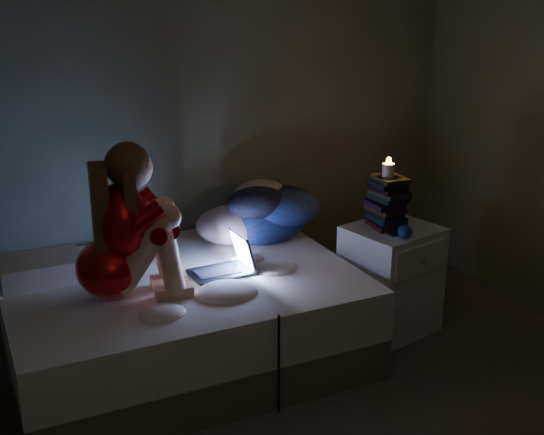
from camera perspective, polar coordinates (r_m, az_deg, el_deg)
wall_back at (r=4.45m, az=-5.74°, el=9.39°), size 3.60×0.02×2.60m
bed at (r=3.89m, az=-7.49°, el=-8.25°), size 1.86×1.39×0.51m
pillow at (r=3.88m, az=-18.71°, el=-4.08°), size 0.43×0.30×0.12m
woman at (r=3.42m, az=-13.74°, el=-0.53°), size 0.54×0.39×0.80m
laptop at (r=3.73m, az=-4.39°, el=-3.10°), size 0.34×0.25×0.23m
clothes_pile at (r=4.25m, az=-0.83°, el=0.67°), size 0.76×0.70×0.37m
nightstand at (r=4.21m, az=9.86°, el=-5.10°), size 0.58×0.53×0.66m
book_stack at (r=4.06m, az=9.56°, el=1.33°), size 0.19×0.25×0.31m
candle at (r=4.01m, az=9.70°, el=3.98°), size 0.07×0.07×0.08m
phone at (r=4.01m, az=9.48°, el=-1.14°), size 0.08×0.14×0.01m
blue_orb at (r=3.90m, az=10.49°, el=-1.18°), size 0.08×0.08×0.08m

